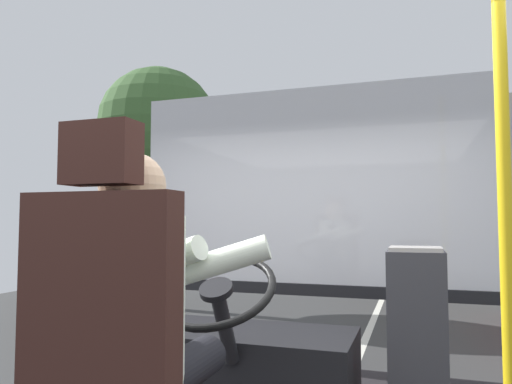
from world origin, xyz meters
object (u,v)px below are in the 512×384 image
object	(u,v)px
bus_driver	(139,307)
parked_car_blue	(488,247)
steering_console	(250,365)
handrail_pole	(504,184)
parked_car_black	(511,252)
driver_seat	(118,376)
fare_box	(417,336)

from	to	relation	value
bus_driver	parked_car_blue	size ratio (longest dim) A/B	0.18
steering_console	parked_car_blue	world-z (taller)	steering_console
steering_console	handrail_pole	distance (m)	1.60
parked_car_black	driver_seat	bearing A→B (deg)	-103.06
steering_console	bus_driver	bearing A→B (deg)	-90.00
parked_car_blue	bus_driver	bearing A→B (deg)	-100.09
handrail_pole	parked_car_blue	xyz separation A→B (m)	(2.74, 21.40, -1.23)
bus_driver	fare_box	size ratio (longest dim) A/B	0.93
fare_box	parked_car_black	bearing A→B (deg)	78.83
bus_driver	handrail_pole	world-z (taller)	handrail_pole
driver_seat	fare_box	world-z (taller)	driver_seat
steering_console	parked_car_black	distance (m)	16.66
handrail_pole	bus_driver	bearing A→B (deg)	-162.23
bus_driver	steering_console	size ratio (longest dim) A/B	0.72
handrail_pole	parked_car_black	world-z (taller)	handrail_pole
bus_driver	parked_car_blue	xyz separation A→B (m)	(3.87, 21.76, -0.84)
parked_car_blue	steering_console	bearing A→B (deg)	-100.60
handrail_pole	parked_car_blue	world-z (taller)	handrail_pole
bus_driver	parked_car_blue	world-z (taller)	bus_driver
bus_driver	steering_console	bearing A→B (deg)	90.00
fare_box	parked_car_black	xyz separation A→B (m)	(3.18, 16.11, -0.49)
driver_seat	bus_driver	size ratio (longest dim) A/B	1.59
steering_console	handrail_pole	xyz separation A→B (m)	(1.13, -0.73, 0.88)
fare_box	parked_car_blue	bearing A→B (deg)	81.66
driver_seat	fare_box	distance (m)	1.52
handrail_pole	parked_car_black	xyz separation A→B (m)	(2.90, 16.89, -1.17)
bus_driver	handrail_pole	bearing A→B (deg)	17.77
steering_console	parked_car_blue	bearing A→B (deg)	79.40
driver_seat	steering_console	world-z (taller)	driver_seat
driver_seat	handrail_pole	xyz separation A→B (m)	(1.13, 0.47, 0.58)
bus_driver	steering_console	xyz separation A→B (m)	(0.00, 1.09, -0.49)
parked_car_black	parked_car_blue	xyz separation A→B (m)	(-0.16, 4.50, -0.06)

